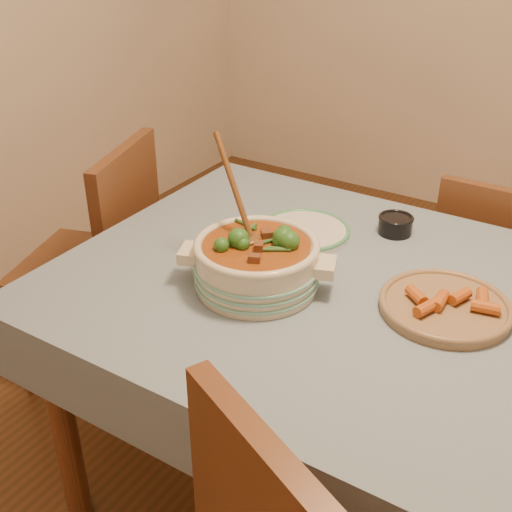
# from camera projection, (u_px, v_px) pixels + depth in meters

# --- Properties ---
(dining_table) EXTENTS (1.68, 1.08, 0.76)m
(dining_table) POSITION_uv_depth(u_px,v_px,m) (390.00, 335.00, 1.55)
(dining_table) COLOR brown
(dining_table) RESTS_ON floor
(stew_casserole) EXTENTS (0.38, 0.38, 0.36)m
(stew_casserole) POSITION_uv_depth(u_px,v_px,m) (256.00, 260.00, 1.54)
(stew_casserole) COLOR beige
(stew_casserole) RESTS_ON dining_table
(white_plate) EXTENTS (0.34, 0.34, 0.02)m
(white_plate) POSITION_uv_depth(u_px,v_px,m) (304.00, 231.00, 1.81)
(white_plate) COLOR silver
(white_plate) RESTS_ON dining_table
(condiment_bowl) EXTENTS (0.13, 0.13, 0.05)m
(condiment_bowl) POSITION_uv_depth(u_px,v_px,m) (395.00, 224.00, 1.81)
(condiment_bowl) COLOR black
(condiment_bowl) RESTS_ON dining_table
(fried_plate) EXTENTS (0.31, 0.31, 0.05)m
(fried_plate) POSITION_uv_depth(u_px,v_px,m) (445.00, 304.00, 1.47)
(fried_plate) COLOR #937751
(fried_plate) RESTS_ON dining_table
(chair_far) EXTENTS (0.39, 0.39, 0.83)m
(chair_far) POSITION_uv_depth(u_px,v_px,m) (493.00, 277.00, 2.16)
(chair_far) COLOR brown
(chair_far) RESTS_ON floor
(chair_left) EXTENTS (0.53, 0.53, 0.91)m
(chair_left) POSITION_uv_depth(u_px,v_px,m) (104.00, 254.00, 2.21)
(chair_left) COLOR brown
(chair_left) RESTS_ON floor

